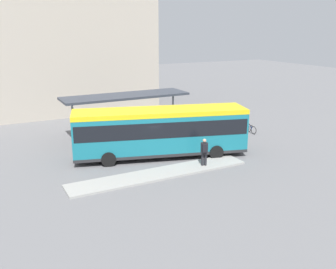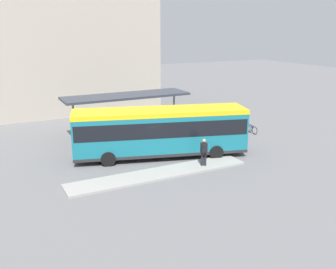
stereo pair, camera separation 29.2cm
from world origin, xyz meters
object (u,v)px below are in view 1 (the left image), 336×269
(pedestrian_waiting, at_px, (204,150))
(potted_planter_near_shelter, at_px, (170,128))
(potted_planter_far_side, at_px, (106,139))
(city_bus, at_px, (161,129))
(bicycle_blue, at_px, (250,129))
(bicycle_white, at_px, (243,126))

(pedestrian_waiting, distance_m, potted_planter_near_shelter, 7.20)
(pedestrian_waiting, bearing_deg, potted_planter_far_side, 56.69)
(city_bus, relative_size, pedestrian_waiting, 6.74)
(city_bus, distance_m, bicycle_blue, 9.56)
(bicycle_white, relative_size, potted_planter_far_side, 1.36)
(bicycle_blue, xyz_separation_m, bicycle_white, (-0.08, 0.81, 0.05))
(city_bus, bearing_deg, pedestrian_waiting, -48.60)
(city_bus, distance_m, potted_planter_far_side, 4.50)
(bicycle_white, xyz_separation_m, potted_planter_near_shelter, (-6.40, 1.26, 0.34))
(bicycle_white, bearing_deg, pedestrian_waiting, -61.29)
(pedestrian_waiting, bearing_deg, bicycle_white, -28.85)
(city_bus, xyz_separation_m, potted_planter_near_shelter, (2.77, 3.94, -1.18))
(city_bus, height_order, bicycle_blue, city_bus)
(bicycle_white, distance_m, potted_planter_far_side, 11.90)
(potted_planter_near_shelter, relative_size, potted_planter_far_side, 1.05)
(city_bus, xyz_separation_m, bicycle_white, (9.17, 2.68, -1.52))
(bicycle_blue, relative_size, potted_planter_near_shelter, 1.13)
(city_bus, xyz_separation_m, potted_planter_far_side, (-2.70, 3.38, -1.23))
(city_bus, distance_m, bicycle_white, 9.67)
(bicycle_white, height_order, potted_planter_near_shelter, potted_planter_near_shelter)
(pedestrian_waiting, xyz_separation_m, bicycle_blue, (7.79, 5.00, -0.78))
(pedestrian_waiting, height_order, bicycle_white, pedestrian_waiting)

